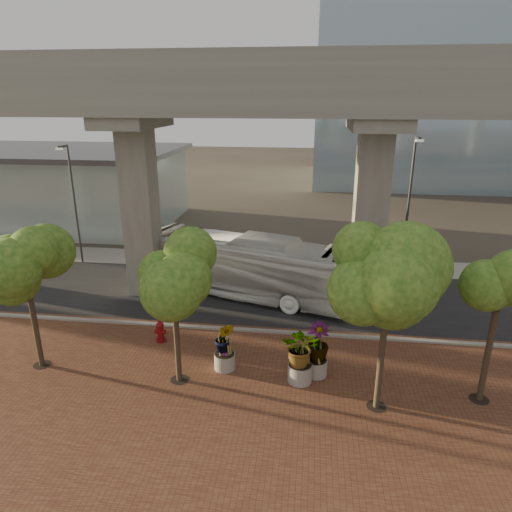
# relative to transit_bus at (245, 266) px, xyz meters

# --- Properties ---
(ground) EXTENTS (160.00, 160.00, 0.00)m
(ground) POSITION_rel_transit_bus_xyz_m (0.45, -2.28, -1.68)
(ground) COLOR #332E25
(ground) RESTS_ON ground
(brick_plaza) EXTENTS (70.00, 13.00, 0.06)m
(brick_plaza) POSITION_rel_transit_bus_xyz_m (0.45, -10.28, -1.65)
(brick_plaza) COLOR brown
(brick_plaza) RESTS_ON ground
(asphalt_road) EXTENTS (90.00, 8.00, 0.04)m
(asphalt_road) POSITION_rel_transit_bus_xyz_m (0.45, -0.28, -1.66)
(asphalt_road) COLOR black
(asphalt_road) RESTS_ON ground
(curb_strip) EXTENTS (70.00, 0.25, 0.16)m
(curb_strip) POSITION_rel_transit_bus_xyz_m (0.45, -4.28, -1.60)
(curb_strip) COLOR gray
(curb_strip) RESTS_ON ground
(far_sidewalk) EXTENTS (90.00, 3.00, 0.06)m
(far_sidewalk) POSITION_rel_transit_bus_xyz_m (0.45, 5.22, -1.65)
(far_sidewalk) COLOR gray
(far_sidewalk) RESTS_ON ground
(transit_viaduct) EXTENTS (72.00, 5.60, 12.40)m
(transit_viaduct) POSITION_rel_transit_bus_xyz_m (0.45, -0.28, 5.61)
(transit_viaduct) COLOR gray
(transit_viaduct) RESTS_ON ground
(station_pavilion) EXTENTS (23.00, 13.00, 6.30)m
(station_pavilion) POSITION_rel_transit_bus_xyz_m (-19.55, 13.72, 1.54)
(station_pavilion) COLOR #A8BDC0
(station_pavilion) RESTS_ON ground
(transit_bus) EXTENTS (12.31, 6.38, 3.35)m
(transit_bus) POSITION_rel_transit_bus_xyz_m (0.00, 0.00, 0.00)
(transit_bus) COLOR white
(transit_bus) RESTS_ON ground
(fire_hydrant) EXTENTS (0.51, 0.45, 1.01)m
(fire_hydrant) POSITION_rel_transit_bus_xyz_m (-2.97, -5.70, -1.13)
(fire_hydrant) COLOR maroon
(fire_hydrant) RESTS_ON ground
(planter_front) EXTENTS (2.08, 2.08, 2.29)m
(planter_front) POSITION_rel_transit_bus_xyz_m (3.35, -7.97, -0.22)
(planter_front) COLOR #A29A92
(planter_front) RESTS_ON ground
(planter_right) EXTENTS (2.10, 2.10, 2.24)m
(planter_right) POSITION_rel_transit_bus_xyz_m (3.98, -7.45, -0.26)
(planter_right) COLOR #A9A298
(planter_right) RESTS_ON ground
(planter_left) EXTENTS (1.89, 1.89, 2.08)m
(planter_left) POSITION_rel_transit_bus_xyz_m (0.31, -7.47, -0.36)
(planter_left) COLOR #AFAA9E
(planter_left) RESTS_ON ground
(street_tree_far_west) EXTENTS (3.77, 3.77, 6.22)m
(street_tree_far_west) POSITION_rel_transit_bus_xyz_m (-7.21, -8.18, 2.87)
(street_tree_far_west) COLOR #413225
(street_tree_far_west) RESTS_ON ground
(street_tree_near_west) EXTENTS (3.46, 3.46, 6.13)m
(street_tree_near_west) POSITION_rel_transit_bus_xyz_m (-1.30, -8.48, 2.91)
(street_tree_near_west) COLOR #413225
(street_tree_near_west) RESTS_ON ground
(street_tree_near_east) EXTENTS (4.23, 4.23, 6.95)m
(street_tree_near_east) POSITION_rel_transit_bus_xyz_m (6.12, -9.19, 3.38)
(street_tree_near_east) COLOR #413225
(street_tree_near_east) RESTS_ON ground
(street_tree_far_east) EXTENTS (2.97, 2.97, 5.82)m
(street_tree_far_east) POSITION_rel_transit_bus_xyz_m (9.89, -8.30, 2.82)
(street_tree_far_east) COLOR #413225
(street_tree_far_east) RESTS_ON ground
(streetlamp_west) EXTENTS (0.38, 1.11, 7.67)m
(streetlamp_west) POSITION_rel_transit_bus_xyz_m (-11.54, 3.66, 2.81)
(streetlamp_west) COLOR #333339
(streetlamp_west) RESTS_ON ground
(streetlamp_east) EXTENTS (0.41, 1.21, 8.32)m
(streetlamp_east) POSITION_rel_transit_bus_xyz_m (9.30, 4.55, 3.18)
(streetlamp_east) COLOR #2E2E33
(streetlamp_east) RESTS_ON ground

